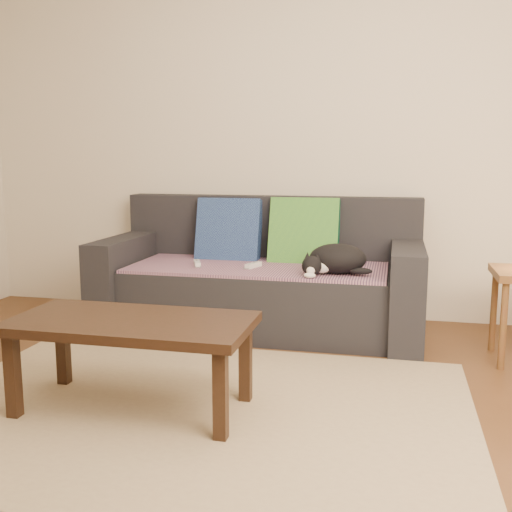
# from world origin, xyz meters

# --- Properties ---
(ground) EXTENTS (4.50, 4.50, 0.00)m
(ground) POSITION_xyz_m (0.00, 0.00, 0.00)
(ground) COLOR brown
(ground) RESTS_ON ground
(back_wall) EXTENTS (4.50, 0.04, 2.60)m
(back_wall) POSITION_xyz_m (0.00, 2.00, 1.30)
(back_wall) COLOR beige
(back_wall) RESTS_ON ground
(sofa) EXTENTS (2.10, 0.94, 0.87)m
(sofa) POSITION_xyz_m (0.00, 1.57, 0.31)
(sofa) COLOR #232328
(sofa) RESTS_ON ground
(throw_blanket) EXTENTS (1.66, 0.74, 0.02)m
(throw_blanket) POSITION_xyz_m (0.00, 1.48, 0.43)
(throw_blanket) COLOR #3A2647
(throw_blanket) RESTS_ON sofa
(cushion_navy) EXTENTS (0.45, 0.22, 0.46)m
(cushion_navy) POSITION_xyz_m (-0.27, 1.74, 0.63)
(cushion_navy) COLOR navy
(cushion_navy) RESTS_ON throw_blanket
(cushion_green) EXTENTS (0.47, 0.25, 0.48)m
(cushion_green) POSITION_xyz_m (0.26, 1.74, 0.63)
(cushion_green) COLOR #0B4734
(cushion_green) RESTS_ON throw_blanket
(cat) EXTENTS (0.42, 0.35, 0.18)m
(cat) POSITION_xyz_m (0.52, 1.31, 0.53)
(cat) COLOR black
(cat) RESTS_ON throw_blanket
(wii_remote_a) EXTENTS (0.09, 0.15, 0.03)m
(wii_remote_a) POSITION_xyz_m (-0.39, 1.39, 0.46)
(wii_remote_a) COLOR white
(wii_remote_a) RESTS_ON throw_blanket
(wii_remote_b) EXTENTS (0.08, 0.15, 0.03)m
(wii_remote_b) POSITION_xyz_m (-0.02, 1.41, 0.46)
(wii_remote_b) COLOR white
(wii_remote_b) RESTS_ON throw_blanket
(rug) EXTENTS (2.50, 1.80, 0.01)m
(rug) POSITION_xyz_m (0.00, 0.15, 0.01)
(rug) COLOR tan
(rug) RESTS_ON ground
(coffee_table) EXTENTS (1.07, 0.54, 0.43)m
(coffee_table) POSITION_xyz_m (-0.26, 0.10, 0.37)
(coffee_table) COLOR black
(coffee_table) RESTS_ON rug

